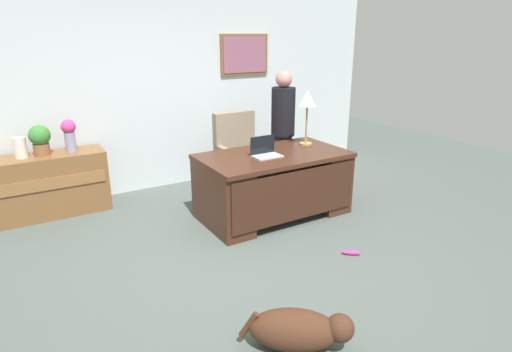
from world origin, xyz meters
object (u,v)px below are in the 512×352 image
at_px(person_standing, 283,131).
at_px(vase_with_flowers, 69,133).
at_px(laptop, 265,151).
at_px(desk, 274,183).
at_px(dog_toy_bone, 351,253).
at_px(vase_empty, 20,148).
at_px(credenza, 48,185).
at_px(dog_lying, 299,330).
at_px(potted_plant, 40,139).
at_px(armchair, 240,158).
at_px(desk_lamp, 307,102).

xyz_separation_m(person_standing, vase_with_flowers, (-2.60, 0.75, 0.12)).
bearing_deg(laptop, desk, -0.30).
xyz_separation_m(desk, laptop, (-0.14, 0.00, 0.41)).
xyz_separation_m(vase_with_flowers, dog_toy_bone, (2.13, -2.68, -0.96)).
bearing_deg(vase_with_flowers, vase_empty, 180.00).
xyz_separation_m(credenza, dog_lying, (1.19, -3.48, -0.22)).
distance_m(person_standing, dog_toy_bone, 2.15).
distance_m(vase_with_flowers, dog_toy_bone, 3.55).
bearing_deg(person_standing, potted_plant, 165.54).
relative_size(dog_lying, vase_empty, 2.92).
bearing_deg(armchair, desk, -92.81).
bearing_deg(dog_lying, person_standing, 57.73).
distance_m(vase_with_flowers, vase_empty, 0.55).
bearing_deg(vase_empty, desk, -29.56).
distance_m(credenza, potted_plant, 0.57).
xyz_separation_m(person_standing, dog_lying, (-1.72, -2.73, -0.70)).
distance_m(desk_lamp, dog_toy_bone, 1.96).
bearing_deg(laptop, vase_empty, 149.09).
xyz_separation_m(desk, desk_lamp, (0.59, 0.17, 0.89)).
height_order(person_standing, desk_lamp, person_standing).
height_order(vase_empty, potted_plant, potted_plant).
bearing_deg(laptop, dog_lying, -116.15).
bearing_deg(laptop, potted_plant, 146.69).
xyz_separation_m(armchair, person_standing, (0.54, -0.24, 0.37)).
height_order(armchair, vase_with_flowers, vase_with_flowers).
distance_m(credenza, vase_with_flowers, 0.68).
relative_size(desk, armchair, 1.57).
distance_m(armchair, vase_empty, 2.67).
xyz_separation_m(dog_lying, potted_plant, (-1.20, 3.48, 0.80)).
height_order(armchair, desk_lamp, desk_lamp).
bearing_deg(desk, desk_lamp, 16.63).
xyz_separation_m(laptop, potted_plant, (-2.20, 1.44, 0.12)).
height_order(laptop, potted_plant, potted_plant).
bearing_deg(laptop, credenza, 146.65).
height_order(desk, dog_lying, desk).
distance_m(armchair, person_standing, 0.70).
xyz_separation_m(credenza, vase_empty, (-0.22, 0.00, 0.50)).
bearing_deg(desk_lamp, vase_with_flowers, 153.94).
relative_size(person_standing, desk_lamp, 2.47).
bearing_deg(potted_plant, person_standing, -14.46).
xyz_separation_m(desk, dog_lying, (-1.13, -2.03, -0.26)).
bearing_deg(desk_lamp, dog_lying, -127.91).
bearing_deg(dog_toy_bone, armchair, 91.90).
height_order(dog_lying, desk_lamp, desk_lamp).
bearing_deg(dog_lying, credenza, 108.94).
bearing_deg(person_standing, vase_empty, 166.50).
relative_size(credenza, laptop, 4.21).
distance_m(desk, armchair, 0.94).
distance_m(dog_lying, vase_with_flowers, 3.68).
height_order(dog_lying, vase_empty, vase_empty).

